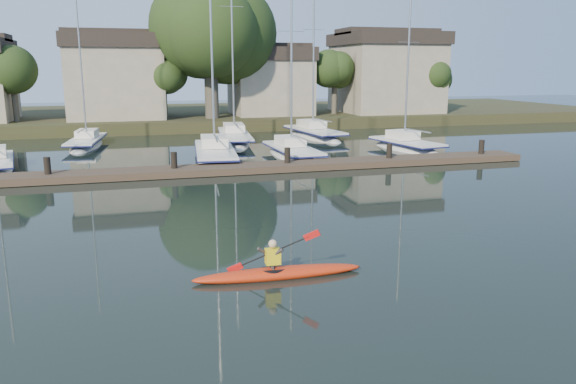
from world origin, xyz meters
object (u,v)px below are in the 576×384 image
object	(u,v)px
dock	(232,169)
sailboat_5	(87,149)
kayak	(278,271)
sailboat_2	(215,162)
sailboat_4	(406,152)
sailboat_6	(235,144)
sailboat_7	(314,140)
sailboat_3	(292,160)

from	to	relation	value
dock	sailboat_5	xyz separation A→B (m)	(-8.06, 12.70, -0.38)
kayak	dock	world-z (taller)	kayak
sailboat_2	sailboat_4	distance (m)	12.96
sailboat_6	sailboat_7	distance (m)	6.48
sailboat_6	kayak	bearing A→B (deg)	-91.79
dock	sailboat_2	xyz separation A→B (m)	(-0.24, 4.61, -0.41)
sailboat_4	sailboat_6	bearing A→B (deg)	134.51
sailboat_4	sailboat_7	size ratio (longest dim) A/B	0.86
kayak	sailboat_3	bearing A→B (deg)	74.78
sailboat_2	sailboat_6	xyz separation A→B (m)	(2.65, 7.92, 0.01)
sailboat_5	sailboat_7	bearing A→B (deg)	7.41
sailboat_2	sailboat_5	size ratio (longest dim) A/B	1.19
kayak	sailboat_6	size ratio (longest dim) A/B	0.28
sailboat_2	sailboat_5	distance (m)	11.26
dock	sailboat_6	bearing A→B (deg)	79.08
sailboat_7	sailboat_4	bearing A→B (deg)	-71.16
sailboat_2	sailboat_3	size ratio (longest dim) A/B	1.26
sailboat_4	sailboat_5	xyz separation A→B (m)	(-20.77, 7.59, 0.03)
sailboat_2	sailboat_4	size ratio (longest dim) A/B	1.34
sailboat_5	sailboat_4	bearing A→B (deg)	-14.06
sailboat_4	sailboat_7	bearing A→B (deg)	105.95
sailboat_2	sailboat_6	distance (m)	8.35
dock	sailboat_3	xyz separation A→B (m)	(4.50, 4.20, -0.40)
sailboat_2	sailboat_6	world-z (taller)	sailboat_6
sailboat_6	dock	bearing A→B (deg)	-94.60
kayak	sailboat_2	xyz separation A→B (m)	(1.30, 19.83, -0.38)
sailboat_2	sailboat_7	bearing A→B (deg)	48.71
dock	kayak	bearing A→B (deg)	-95.77
kayak	sailboat_5	distance (m)	28.68
kayak	sailboat_3	world-z (taller)	sailboat_3
sailboat_7	kayak	bearing A→B (deg)	-116.99
kayak	dock	distance (m)	15.30
sailboat_6	sailboat_7	world-z (taller)	sailboat_6
sailboat_4	sailboat_6	xyz separation A→B (m)	(-10.30, 7.42, 0.01)
sailboat_6	sailboat_5	bearing A→B (deg)	-174.63
sailboat_4	dock	bearing A→B (deg)	-167.84
sailboat_3	sailboat_6	distance (m)	8.58
kayak	sailboat_6	distance (m)	28.03
dock	sailboat_4	size ratio (longest dim) A/B	2.78
kayak	sailboat_6	bearing A→B (deg)	83.95
kayak	sailboat_7	bearing A→B (deg)	71.90
kayak	sailboat_7	size ratio (longest dim) A/B	0.32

